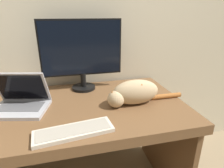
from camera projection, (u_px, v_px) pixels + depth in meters
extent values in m
cube|color=beige|center=(69.00, 13.00, 1.40)|extent=(6.40, 0.06, 2.60)
cube|color=brown|center=(79.00, 109.00, 1.20)|extent=(1.35, 0.79, 0.06)
cube|color=brown|center=(164.00, 142.00, 1.47)|extent=(0.04, 0.73, 0.69)
cylinder|color=black|center=(84.00, 87.00, 1.44)|extent=(0.18, 0.18, 0.02)
cylinder|color=black|center=(83.00, 80.00, 1.42)|extent=(0.04, 0.04, 0.10)
cube|color=black|center=(81.00, 48.00, 1.34)|extent=(0.58, 0.02, 0.40)
cube|color=black|center=(82.00, 48.00, 1.33)|extent=(0.56, 0.01, 0.38)
cube|color=#B7B7BC|center=(20.00, 109.00, 1.12)|extent=(0.36, 0.30, 0.02)
cube|color=slate|center=(21.00, 106.00, 1.12)|extent=(0.28, 0.18, 0.00)
cube|color=#B7B7BC|center=(22.00, 87.00, 1.14)|extent=(0.33, 0.17, 0.21)
cube|color=black|center=(21.00, 88.00, 1.13)|extent=(0.29, 0.15, 0.19)
cube|color=beige|center=(74.00, 131.00, 0.91)|extent=(0.39, 0.17, 0.02)
cube|color=#ABA393|center=(74.00, 129.00, 0.90)|extent=(0.36, 0.14, 0.00)
ellipsoid|color=#D1B284|center=(136.00, 92.00, 1.18)|extent=(0.30, 0.13, 0.16)
ellipsoid|color=#AD662D|center=(138.00, 85.00, 1.17)|extent=(0.14, 0.10, 0.06)
sphere|color=#D1B284|center=(116.00, 99.00, 1.15)|extent=(0.11, 0.11, 0.11)
cone|color=#AD662D|center=(112.00, 93.00, 1.13)|extent=(0.03, 0.03, 0.03)
cone|color=#AD662D|center=(120.00, 92.00, 1.14)|extent=(0.03, 0.03, 0.03)
cylinder|color=#AD662D|center=(166.00, 96.00, 1.28)|extent=(0.21, 0.03, 0.03)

